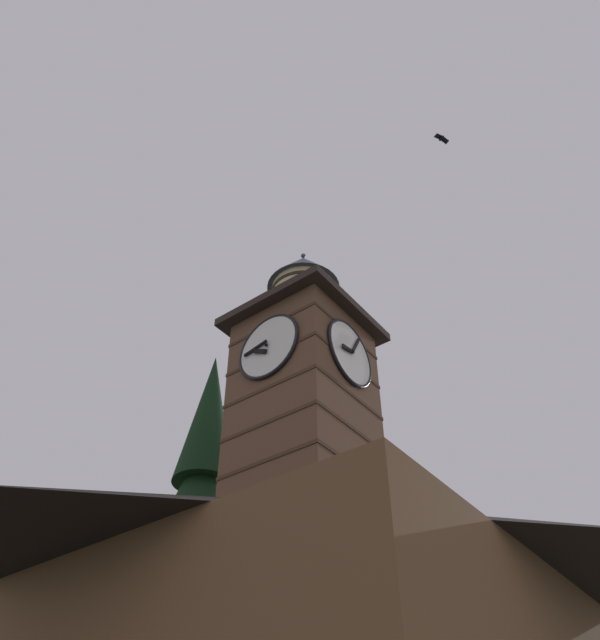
{
  "coord_description": "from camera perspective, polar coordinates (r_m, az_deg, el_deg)",
  "views": [
    {
      "loc": [
        9.48,
        5.65,
        1.62
      ],
      "look_at": [
        -2.48,
        -3.51,
        14.65
      ],
      "focal_mm": 36.25,
      "sensor_mm": 36.0,
      "label": 1
    }
  ],
  "objects": [
    {
      "name": "flying_bird_high",
      "position": [
        21.92,
        12.38,
        15.4
      ],
      "size": [
        0.54,
        0.32,
        0.12
      ],
      "color": "black"
    },
    {
      "name": "moon",
      "position": [
        50.43,
        -20.16,
        -22.56
      ],
      "size": [
        1.65,
        1.65,
        1.65
      ],
      "color": "silver"
    },
    {
      "name": "clock_tower",
      "position": [
        18.1,
        0.35,
        -5.33
      ],
      "size": [
        3.75,
        3.75,
        8.96
      ],
      "color": "brown",
      "rests_on": "building_main"
    }
  ]
}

